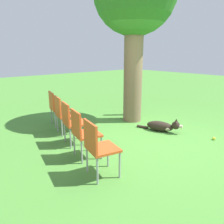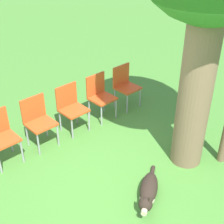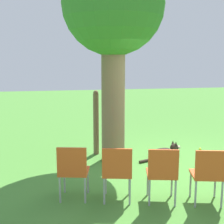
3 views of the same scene
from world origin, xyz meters
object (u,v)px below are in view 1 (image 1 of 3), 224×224
at_px(dog, 163,126).
at_px(fence_post, 137,91).
at_px(red_chair_1, 83,131).
at_px(red_chair_2, 72,120).
at_px(tennis_ball, 214,138).
at_px(red_chair_3, 63,112).
at_px(red_chair_4, 56,106).
at_px(red_chair_0, 98,145).

xyz_separation_m(dog, fence_post, (0.59, 1.40, 0.61)).
bearing_deg(red_chair_1, fence_post, 37.97).
bearing_deg(red_chair_2, red_chair_1, -91.83).
height_order(dog, tennis_ball, dog).
height_order(red_chair_3, tennis_ball, red_chair_3).
height_order(dog, red_chair_4, red_chair_4).
bearing_deg(red_chair_3, dog, -24.64).
relative_size(red_chair_0, red_chair_1, 1.00).
relative_size(red_chair_0, tennis_ball, 12.81).
relative_size(dog, red_chair_1, 1.20).
height_order(fence_post, tennis_ball, fence_post).
relative_size(red_chair_1, red_chair_3, 1.00).
bearing_deg(fence_post, red_chair_1, -154.81).
distance_m(red_chair_1, red_chair_3, 1.34).
distance_m(fence_post, tennis_ball, 2.55).
xyz_separation_m(dog, red_chair_0, (-2.33, -0.55, 0.38)).
xyz_separation_m(red_chair_1, red_chair_3, (0.34, 1.30, 0.00)).
height_order(fence_post, red_chair_4, fence_post).
xyz_separation_m(dog, red_chair_4, (-1.66, 2.05, 0.38)).
xyz_separation_m(red_chair_0, tennis_ball, (2.73, -0.50, -0.47)).
distance_m(red_chair_1, tennis_ball, 2.84).
relative_size(dog, red_chair_0, 1.20).
height_order(fence_post, red_chair_0, fence_post).
distance_m(red_chair_1, red_chair_4, 2.01).
distance_m(fence_post, red_chair_4, 2.35).
bearing_deg(red_chair_3, red_chair_4, 88.17).
bearing_deg(red_chair_0, dog, 25.94).
bearing_deg(red_chair_0, red_chair_3, 88.17).
height_order(red_chair_2, tennis_ball, red_chair_2).
relative_size(red_chair_1, tennis_ball, 12.81).
height_order(dog, red_chair_3, red_chair_3).
xyz_separation_m(red_chair_1, red_chair_2, (0.17, 0.65, 0.00)).
distance_m(dog, red_chair_0, 2.43).
bearing_deg(tennis_ball, dog, 110.66).
relative_size(fence_post, red_chair_1, 1.67).
xyz_separation_m(fence_post, red_chair_4, (-2.25, 0.65, -0.23)).
bearing_deg(tennis_ball, red_chair_0, 169.61).
relative_size(dog, red_chair_2, 1.20).
bearing_deg(tennis_ball, red_chair_1, 155.84).
bearing_deg(red_chair_2, red_chair_3, 88.17).
bearing_deg(red_chair_0, tennis_ball, 2.38).
bearing_deg(red_chair_1, tennis_ball, -11.39).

